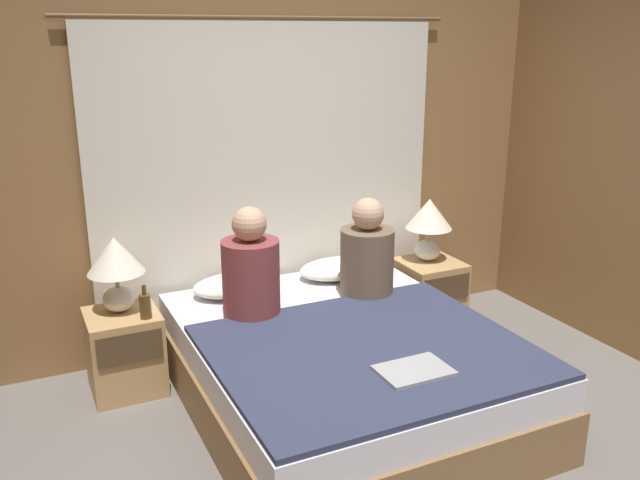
{
  "coord_description": "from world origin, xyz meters",
  "views": [
    {
      "loc": [
        -1.61,
        -2.41,
        2.08
      ],
      "look_at": [
        0.0,
        0.97,
        0.93
      ],
      "focal_mm": 38.0,
      "sensor_mm": 36.0,
      "label": 1
    }
  ],
  "objects": [
    {
      "name": "ground_plane",
      "position": [
        0.0,
        0.0,
        0.0
      ],
      "size": [
        16.0,
        16.0,
        0.0
      ],
      "primitive_type": "plane",
      "color": "#66605B"
    },
    {
      "name": "wall_back",
      "position": [
        0.0,
        1.8,
        1.25
      ],
      "size": [
        4.18,
        0.06,
        2.5
      ],
      "color": "olive",
      "rests_on": "ground_plane"
    },
    {
      "name": "curtain_panel",
      "position": [
        0.0,
        1.74,
        1.09
      ],
      "size": [
        2.59,
        0.02,
        2.18
      ],
      "color": "silver",
      "rests_on": "ground_plane"
    },
    {
      "name": "bed",
      "position": [
        0.0,
        0.67,
        0.24
      ],
      "size": [
        1.67,
        2.04,
        0.48
      ],
      "color": "olive",
      "rests_on": "ground_plane"
    },
    {
      "name": "nightstand_left",
      "position": [
        -1.09,
        1.4,
        0.25
      ],
      "size": [
        0.42,
        0.43,
        0.5
      ],
      "color": "tan",
      "rests_on": "ground_plane"
    },
    {
      "name": "nightstand_right",
      "position": [
        1.09,
        1.4,
        0.25
      ],
      "size": [
        0.42,
        0.43,
        0.5
      ],
      "color": "tan",
      "rests_on": "ground_plane"
    },
    {
      "name": "lamp_left",
      "position": [
        -1.09,
        1.45,
        0.8
      ],
      "size": [
        0.33,
        0.33,
        0.46
      ],
      "color": "silver",
      "rests_on": "nightstand_left"
    },
    {
      "name": "lamp_right",
      "position": [
        1.09,
        1.45,
        0.8
      ],
      "size": [
        0.33,
        0.33,
        0.46
      ],
      "color": "silver",
      "rests_on": "nightstand_right"
    },
    {
      "name": "pillow_left",
      "position": [
        -0.37,
        1.47,
        0.54
      ],
      "size": [
        0.54,
        0.36,
        0.12
      ],
      "color": "silver",
      "rests_on": "bed"
    },
    {
      "name": "pillow_right",
      "position": [
        0.37,
        1.47,
        0.54
      ],
      "size": [
        0.54,
        0.36,
        0.12
      ],
      "color": "silver",
      "rests_on": "bed"
    },
    {
      "name": "blanket_on_bed",
      "position": [
        0.0,
        0.37,
        0.49
      ],
      "size": [
        1.61,
        1.38,
        0.03
      ],
      "color": "#2D334C",
      "rests_on": "bed"
    },
    {
      "name": "person_left_in_bed",
      "position": [
        -0.39,
        1.09,
        0.75
      ],
      "size": [
        0.34,
        0.34,
        0.66
      ],
      "color": "brown",
      "rests_on": "bed"
    },
    {
      "name": "person_right_in_bed",
      "position": [
        0.38,
        1.09,
        0.74
      ],
      "size": [
        0.34,
        0.34,
        0.63
      ],
      "color": "brown",
      "rests_on": "bed"
    },
    {
      "name": "beer_bottle_on_left_stand",
      "position": [
        -0.97,
        1.28,
        0.57
      ],
      "size": [
        0.07,
        0.07,
        0.2
      ],
      "color": "#513819",
      "rests_on": "nightstand_left"
    },
    {
      "name": "laptop_on_bed",
      "position": [
        0.06,
        0.05,
        0.52
      ],
      "size": [
        0.35,
        0.24,
        0.02
      ],
      "color": "#9EA0A5",
      "rests_on": "blanket_on_bed"
    }
  ]
}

